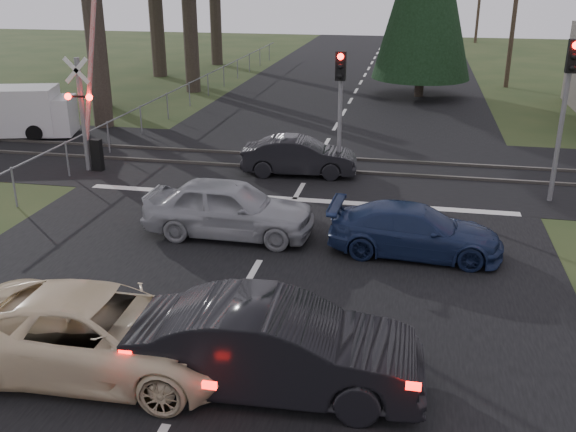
% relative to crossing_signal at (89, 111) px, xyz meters
% --- Properties ---
extents(ground, '(120.00, 120.00, 0.00)m').
position_rel_crossing_signal_xyz_m(ground, '(7.27, -9.79, -2.06)').
color(ground, '#27391A').
rests_on(ground, ground).
extents(road, '(14.00, 100.00, 0.01)m').
position_rel_crossing_signal_xyz_m(road, '(7.27, 0.21, -2.05)').
color(road, black).
rests_on(road, ground).
extents(rail_corridor, '(120.00, 8.00, 0.01)m').
position_rel_crossing_signal_xyz_m(rail_corridor, '(7.27, 2.21, -2.05)').
color(rail_corridor, black).
rests_on(rail_corridor, ground).
extents(stop_line, '(13.00, 0.35, 0.00)m').
position_rel_crossing_signal_xyz_m(stop_line, '(7.27, -1.59, -2.05)').
color(stop_line, silver).
rests_on(stop_line, ground).
extents(rail_near, '(120.00, 0.12, 0.10)m').
position_rel_crossing_signal_xyz_m(rail_near, '(7.27, 1.41, -2.01)').
color(rail_near, '#59544C').
rests_on(rail_near, ground).
extents(rail_far, '(120.00, 0.12, 0.10)m').
position_rel_crossing_signal_xyz_m(rail_far, '(7.27, 3.01, -2.01)').
color(rail_far, '#59544C').
rests_on(rail_far, ground).
extents(crossing_signal, '(1.62, 0.38, 6.96)m').
position_rel_crossing_signal_xyz_m(crossing_signal, '(0.00, 0.00, 0.00)').
color(crossing_signal, slate).
rests_on(crossing_signal, ground).
extents(traffic_signal_right, '(0.68, 0.48, 4.70)m').
position_rel_crossing_signal_xyz_m(traffic_signal_right, '(14.82, -0.31, 1.26)').
color(traffic_signal_right, slate).
rests_on(traffic_signal_right, ground).
extents(traffic_signal_center, '(0.32, 0.48, 4.10)m').
position_rel_crossing_signal_xyz_m(traffic_signal_center, '(8.27, 0.89, 0.75)').
color(traffic_signal_center, slate).
rests_on(traffic_signal_center, ground).
extents(utility_pole_mid, '(1.80, 0.26, 9.00)m').
position_rel_crossing_signal_xyz_m(utility_pole_mid, '(15.77, 20.21, 2.67)').
color(utility_pole_mid, '#4C3D2D').
rests_on(utility_pole_mid, ground).
extents(fence_left, '(0.10, 36.00, 1.20)m').
position_rel_crossing_signal_xyz_m(fence_left, '(-0.53, 12.71, -2.06)').
color(fence_left, slate).
rests_on(fence_left, ground).
extents(cream_coupe, '(5.17, 2.52, 1.42)m').
position_rel_crossing_signal_xyz_m(cream_coupe, '(5.67, -10.79, -1.35)').
color(cream_coupe, beige).
rests_on(cream_coupe, ground).
extents(dark_hatchback, '(4.79, 1.86, 1.56)m').
position_rel_crossing_signal_xyz_m(dark_hatchback, '(8.72, -10.77, -1.28)').
color(dark_hatchback, black).
rests_on(dark_hatchback, ground).
extents(silver_car, '(4.40, 1.82, 1.49)m').
position_rel_crossing_signal_xyz_m(silver_car, '(6.15, -4.60, -1.31)').
color(silver_car, '#95979D').
rests_on(silver_car, ground).
extents(blue_sedan, '(4.21, 1.86, 1.20)m').
position_rel_crossing_signal_xyz_m(blue_sedan, '(10.85, -4.87, -1.46)').
color(blue_sedan, '#182549').
rests_on(blue_sedan, ground).
extents(dark_car_far, '(3.89, 1.61, 1.25)m').
position_rel_crossing_signal_xyz_m(dark_car_far, '(6.97, 0.94, -1.43)').
color(dark_car_far, black).
rests_on(dark_car_far, ground).
extents(white_van, '(5.45, 3.21, 2.01)m').
position_rel_crossing_signal_xyz_m(white_van, '(-5.57, 3.83, -1.04)').
color(white_van, silver).
rests_on(white_van, ground).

